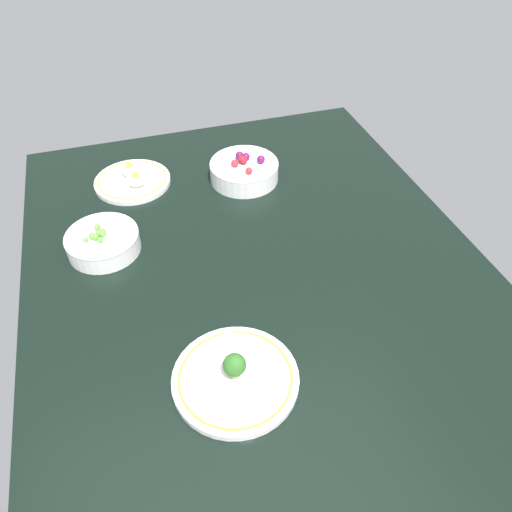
% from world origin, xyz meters
% --- Properties ---
extents(dining_table, '(1.23, 0.98, 0.04)m').
position_xyz_m(dining_table, '(0.00, 0.00, 0.02)').
color(dining_table, black).
rests_on(dining_table, ground).
extents(plate_broccoli, '(0.22, 0.22, 0.07)m').
position_xyz_m(plate_broccoli, '(-0.27, 0.12, 0.05)').
color(plate_broccoli, white).
rests_on(plate_broccoli, dining_table).
extents(plate_eggs, '(0.20, 0.20, 0.05)m').
position_xyz_m(plate_eggs, '(0.38, 0.22, 0.05)').
color(plate_eggs, white).
rests_on(plate_eggs, dining_table).
extents(bowl_peas, '(0.16, 0.16, 0.06)m').
position_xyz_m(bowl_peas, '(0.14, 0.31, 0.07)').
color(bowl_peas, white).
rests_on(bowl_peas, dining_table).
extents(bowl_berries, '(0.18, 0.18, 0.07)m').
position_xyz_m(bowl_berries, '(0.32, -0.07, 0.07)').
color(bowl_berries, white).
rests_on(bowl_berries, dining_table).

